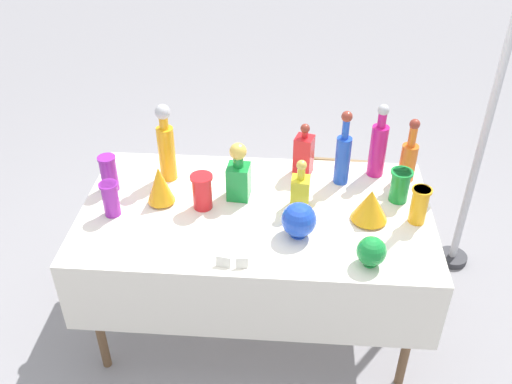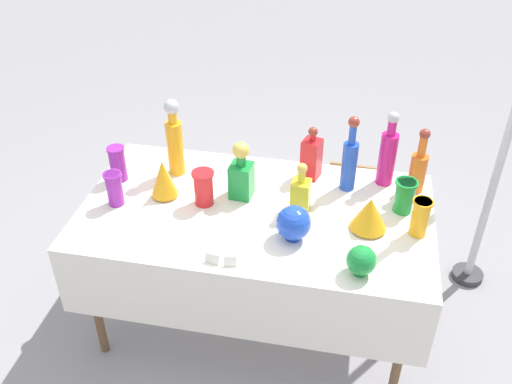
# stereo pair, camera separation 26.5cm
# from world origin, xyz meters

# --- Properties ---
(ground_plane) EXTENTS (40.00, 40.00, 0.00)m
(ground_plane) POSITION_xyz_m (0.00, 0.00, 0.00)
(ground_plane) COLOR gray
(display_table) EXTENTS (1.66, 0.93, 0.76)m
(display_table) POSITION_xyz_m (0.00, -0.04, 0.69)
(display_table) COLOR white
(display_table) RESTS_ON ground
(tall_bottle_0) EXTENTS (0.08, 0.08, 0.34)m
(tall_bottle_0) POSITION_xyz_m (0.74, 0.31, 0.89)
(tall_bottle_0) COLOR orange
(tall_bottle_0) RESTS_ON display_table
(tall_bottle_1) EXTENTS (0.08, 0.08, 0.40)m
(tall_bottle_1) POSITION_xyz_m (0.41, 0.26, 0.92)
(tall_bottle_1) COLOR blue
(tall_bottle_1) RESTS_ON display_table
(tall_bottle_2) EXTENTS (0.08, 0.08, 0.42)m
(tall_bottle_2) POSITION_xyz_m (-0.46, 0.24, 0.95)
(tall_bottle_2) COLOR orange
(tall_bottle_2) RESTS_ON display_table
(tall_bottle_3) EXTENTS (0.09, 0.09, 0.40)m
(tall_bottle_3) POSITION_xyz_m (0.59, 0.35, 0.93)
(tall_bottle_3) COLOR #C61972
(tall_bottle_3) RESTS_ON display_table
(square_decanter_0) EXTENTS (0.11, 0.11, 0.29)m
(square_decanter_0) POSITION_xyz_m (0.22, 0.33, 0.88)
(square_decanter_0) COLOR red
(square_decanter_0) RESTS_ON display_table
(square_decanter_1) EXTENTS (0.09, 0.09, 0.26)m
(square_decanter_1) POSITION_xyz_m (0.21, 0.03, 0.86)
(square_decanter_1) COLOR yellow
(square_decanter_1) RESTS_ON display_table
(square_decanter_2) EXTENTS (0.11, 0.11, 0.30)m
(square_decanter_2) POSITION_xyz_m (-0.09, 0.10, 0.89)
(square_decanter_2) COLOR #198C38
(square_decanter_2) RESTS_ON display_table
(slender_vase_0) EXTENTS (0.09, 0.09, 0.18)m
(slender_vase_0) POSITION_xyz_m (0.75, -0.04, 0.86)
(slender_vase_0) COLOR orange
(slender_vase_0) RESTS_ON display_table
(slender_vase_1) EXTENTS (0.09, 0.09, 0.19)m
(slender_vase_1) POSITION_xyz_m (-0.73, 0.12, 0.86)
(slender_vase_1) COLOR purple
(slender_vase_1) RESTS_ON display_table
(slender_vase_2) EXTENTS (0.09, 0.09, 0.17)m
(slender_vase_2) POSITION_xyz_m (-0.67, -0.09, 0.85)
(slender_vase_2) COLOR purple
(slender_vase_2) RESTS_ON display_table
(slender_vase_3) EXTENTS (0.11, 0.11, 0.17)m
(slender_vase_3) POSITION_xyz_m (0.68, 0.13, 0.85)
(slender_vase_3) COLOR #198C38
(slender_vase_3) RESTS_ON display_table
(slender_vase_4) EXTENTS (0.11, 0.11, 0.18)m
(slender_vase_4) POSITION_xyz_m (-0.25, 0.00, 0.86)
(slender_vase_4) COLOR red
(slender_vase_4) RESTS_ON display_table
(fluted_vase_0) EXTENTS (0.13, 0.13, 0.20)m
(fluted_vase_0) POSITION_xyz_m (-0.46, 0.02, 0.86)
(fluted_vase_0) COLOR orange
(fluted_vase_0) RESTS_ON display_table
(fluted_vase_1) EXTENTS (0.17, 0.17, 0.17)m
(fluted_vase_1) POSITION_xyz_m (0.53, -0.05, 0.85)
(fluted_vase_1) COLOR orange
(fluted_vase_1) RESTS_ON display_table
(round_bowl_0) EXTENTS (0.16, 0.16, 0.16)m
(round_bowl_0) POSITION_xyz_m (0.20, -0.18, 0.85)
(round_bowl_0) COLOR blue
(round_bowl_0) RESTS_ON display_table
(round_bowl_1) EXTENTS (0.13, 0.13, 0.13)m
(round_bowl_1) POSITION_xyz_m (0.51, -0.35, 0.83)
(round_bowl_1) COLOR #198C38
(round_bowl_1) RESTS_ON display_table
(price_tag_left) EXTENTS (0.05, 0.02, 0.05)m
(price_tag_left) POSITION_xyz_m (-0.03, -0.41, 0.78)
(price_tag_left) COLOR white
(price_tag_left) RESTS_ON display_table
(price_tag_center) EXTENTS (0.07, 0.03, 0.05)m
(price_tag_center) POSITION_xyz_m (-0.11, -0.41, 0.78)
(price_tag_center) COLOR white
(price_tag_center) RESTS_ON display_table
(cardboard_box_behind_left) EXTENTS (0.43, 0.37, 0.46)m
(cardboard_box_behind_left) POSITION_xyz_m (0.47, 0.89, 0.19)
(cardboard_box_behind_left) COLOR tan
(cardboard_box_behind_left) RESTS_ON ground
(canopy_pole) EXTENTS (0.18, 0.18, 2.31)m
(canopy_pole) POSITION_xyz_m (1.18, 0.57, 0.90)
(canopy_pole) COLOR silver
(canopy_pole) RESTS_ON ground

